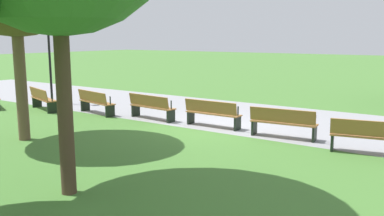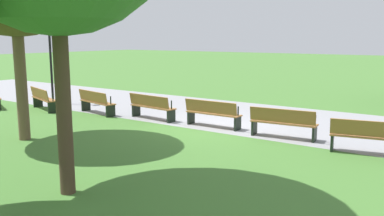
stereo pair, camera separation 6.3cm
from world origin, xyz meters
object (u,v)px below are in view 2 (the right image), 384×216
object	(u,v)px
bench_5	(212,113)
bench_6	(283,122)
bench_3	(96,102)
bench_4	(151,106)
bench_7	(370,136)
lamp_post	(49,38)
bench_2	(43,98)

from	to	relation	value
bench_5	bench_6	bearing A→B (deg)	-2.90
bench_3	bench_6	world-z (taller)	same
bench_4	bench_7	xyz separation A→B (m)	(7.33, -0.37, 0.00)
bench_4	lamp_post	distance (m)	6.39
bench_2	bench_6	xyz separation A→B (m)	(9.71, 0.99, 0.00)
bench_6	bench_7	xyz separation A→B (m)	(2.43, -0.37, 0.00)
bench_6	bench_3	bearing A→B (deg)	177.07
bench_4	bench_6	bearing A→B (deg)	5.83
bench_2	bench_4	distance (m)	4.90
bench_6	bench_7	bearing A→B (deg)	-14.54
bench_7	bench_6	bearing A→B (deg)	159.63
bench_3	bench_5	xyz separation A→B (m)	(4.88, 0.50, 0.00)
bench_2	lamp_post	size ratio (longest dim) A/B	0.47
bench_6	bench_7	size ratio (longest dim) A/B	0.99
bench_2	bench_3	bearing A→B (deg)	32.01
bench_5	bench_6	xyz separation A→B (m)	(2.45, -0.12, 0.00)
bench_2	bench_6	distance (m)	9.76
bench_6	lamp_post	world-z (taller)	lamp_post
bench_2	lamp_post	bearing A→B (deg)	148.23
bench_2	bench_7	size ratio (longest dim) A/B	1.00
bench_4	bench_3	bearing A→B (deg)	-165.46
lamp_post	bench_2	bearing A→B (deg)	-49.27
bench_6	bench_5	bearing A→B (deg)	171.27
bench_5	bench_7	world-z (taller)	same
bench_7	bench_2	bearing A→B (deg)	171.23
bench_2	lamp_post	distance (m)	2.93
bench_5	bench_7	size ratio (longest dim) A/B	0.97
bench_6	lamp_post	size ratio (longest dim) A/B	0.47
bench_3	bench_6	distance (m)	7.34
bench_5	bench_3	bearing A→B (deg)	-174.20
bench_2	bench_3	xyz separation A→B (m)	(2.38, 0.61, 0.00)
bench_2	bench_7	distance (m)	12.15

